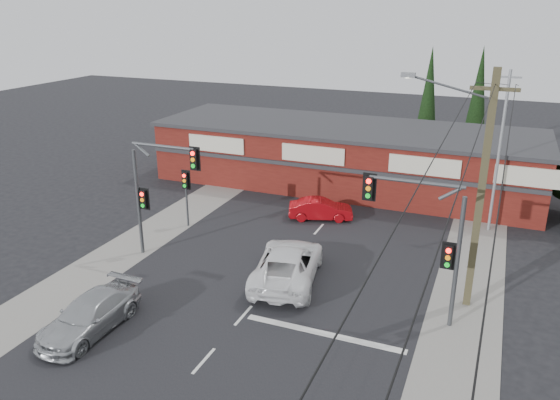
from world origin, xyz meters
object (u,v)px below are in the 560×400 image
at_px(white_suv, 288,264).
at_px(red_sedan, 321,209).
at_px(shop_building, 345,155).
at_px(silver_suv, 90,315).
at_px(utility_pole, 478,185).

height_order(white_suv, red_sedan, white_suv).
bearing_deg(red_sedan, shop_building, -14.31).
distance_m(silver_suv, shop_building, 22.17).
distance_m(red_sedan, utility_pole, 12.19).
distance_m(white_suv, silver_suv, 8.88).
bearing_deg(utility_pole, white_suv, -173.47).
bearing_deg(white_suv, shop_building, -95.00).
bearing_deg(utility_pole, red_sedan, 141.53).
bearing_deg(white_suv, red_sedan, -93.90).
xyz_separation_m(silver_suv, shop_building, (4.12, 21.73, 1.44)).
bearing_deg(utility_pole, shop_building, 123.76).
bearing_deg(utility_pole, silver_suv, -150.16).
xyz_separation_m(silver_suv, utility_pole, (13.48, 7.73, 4.70)).
bearing_deg(shop_building, white_suv, -84.07).
bearing_deg(shop_building, silver_suv, -100.74).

